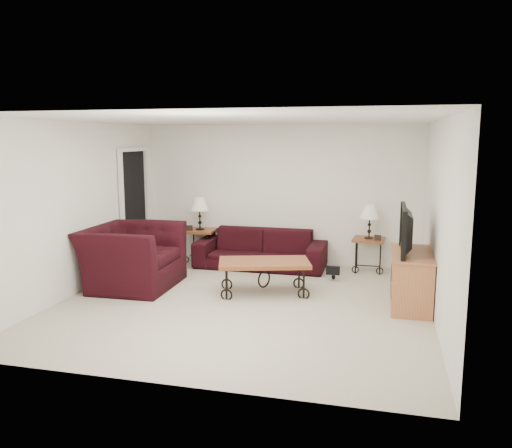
{
  "coord_description": "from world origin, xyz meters",
  "views": [
    {
      "loc": [
        1.84,
        -6.65,
        2.25
      ],
      "look_at": [
        0.0,
        0.7,
        1.0
      ],
      "focal_mm": 36.32,
      "sensor_mm": 36.0,
      "label": 1
    }
  ],
  "objects_px": {
    "sofa": "(261,249)",
    "backpack": "(334,266)",
    "lamp_right": "(369,222)",
    "tv_stand": "(411,279)",
    "side_table_left": "(200,245)",
    "armchair": "(132,257)",
    "coffee_table": "(264,277)",
    "television": "(412,230)",
    "side_table_right": "(368,255)",
    "lamp_left": "(200,214)"
  },
  "relations": [
    {
      "from": "sofa",
      "to": "backpack",
      "type": "distance_m",
      "value": 1.43
    },
    {
      "from": "lamp_right",
      "to": "tv_stand",
      "type": "xyz_separation_m",
      "value": [
        0.62,
        -1.74,
        -0.5
      ]
    },
    {
      "from": "side_table_left",
      "to": "armchair",
      "type": "relative_size",
      "value": 0.41
    },
    {
      "from": "side_table_left",
      "to": "coffee_table",
      "type": "xyz_separation_m",
      "value": [
        1.61,
        -1.69,
        -0.05
      ]
    },
    {
      "from": "television",
      "to": "tv_stand",
      "type": "bearing_deg",
      "value": 90.0
    },
    {
      "from": "side_table_right",
      "to": "lamp_right",
      "type": "xyz_separation_m",
      "value": [
        0.0,
        0.0,
        0.57
      ]
    },
    {
      "from": "sofa",
      "to": "television",
      "type": "distance_m",
      "value": 3.0
    },
    {
      "from": "side_table_left",
      "to": "television",
      "type": "bearing_deg",
      "value": -25.43
    },
    {
      "from": "side_table_left",
      "to": "television",
      "type": "distance_m",
      "value": 4.11
    },
    {
      "from": "lamp_right",
      "to": "coffee_table",
      "type": "height_order",
      "value": "lamp_right"
    },
    {
      "from": "sofa",
      "to": "side_table_left",
      "type": "bearing_deg",
      "value": 171.42
    },
    {
      "from": "tv_stand",
      "to": "television",
      "type": "height_order",
      "value": "television"
    },
    {
      "from": "lamp_left",
      "to": "armchair",
      "type": "bearing_deg",
      "value": -103.47
    },
    {
      "from": "side_table_right",
      "to": "coffee_table",
      "type": "xyz_separation_m",
      "value": [
        -1.44,
        -1.69,
        -0.04
      ]
    },
    {
      "from": "side_table_left",
      "to": "lamp_left",
      "type": "relative_size",
      "value": 1.0
    },
    {
      "from": "tv_stand",
      "to": "side_table_right",
      "type": "bearing_deg",
      "value": 109.74
    },
    {
      "from": "lamp_right",
      "to": "backpack",
      "type": "relative_size",
      "value": 1.34
    },
    {
      "from": "side_table_left",
      "to": "lamp_right",
      "type": "distance_m",
      "value": 3.1
    },
    {
      "from": "side_table_right",
      "to": "lamp_right",
      "type": "relative_size",
      "value": 1.0
    },
    {
      "from": "coffee_table",
      "to": "backpack",
      "type": "xyz_separation_m",
      "value": [
        0.92,
        1.02,
        -0.03
      ]
    },
    {
      "from": "tv_stand",
      "to": "armchair",
      "type": "bearing_deg",
      "value": -178.95
    },
    {
      "from": "side_table_right",
      "to": "television",
      "type": "bearing_deg",
      "value": -70.85
    },
    {
      "from": "television",
      "to": "side_table_left",
      "type": "bearing_deg",
      "value": -115.43
    },
    {
      "from": "backpack",
      "to": "armchair",
      "type": "bearing_deg",
      "value": -149.41
    },
    {
      "from": "sofa",
      "to": "backpack",
      "type": "xyz_separation_m",
      "value": [
        1.33,
        -0.49,
        -0.12
      ]
    },
    {
      "from": "lamp_left",
      "to": "backpack",
      "type": "height_order",
      "value": "lamp_left"
    },
    {
      "from": "lamp_left",
      "to": "tv_stand",
      "type": "height_order",
      "value": "lamp_left"
    },
    {
      "from": "armchair",
      "to": "backpack",
      "type": "distance_m",
      "value": 3.18
    },
    {
      "from": "side_table_left",
      "to": "lamp_right",
      "type": "bearing_deg",
      "value": -0.0
    },
    {
      "from": "sofa",
      "to": "lamp_left",
      "type": "relative_size",
      "value": 3.81
    },
    {
      "from": "armchair",
      "to": "television",
      "type": "bearing_deg",
      "value": -90.35
    },
    {
      "from": "coffee_table",
      "to": "armchair",
      "type": "xyz_separation_m",
      "value": [
        -2.04,
        -0.12,
        0.22
      ]
    },
    {
      "from": "side_table_left",
      "to": "side_table_right",
      "type": "bearing_deg",
      "value": -0.0
    },
    {
      "from": "armchair",
      "to": "backpack",
      "type": "height_order",
      "value": "armchair"
    },
    {
      "from": "side_table_right",
      "to": "coffee_table",
      "type": "height_order",
      "value": "side_table_right"
    },
    {
      "from": "lamp_left",
      "to": "tv_stand",
      "type": "distance_m",
      "value": 4.1
    },
    {
      "from": "lamp_left",
      "to": "lamp_right",
      "type": "distance_m",
      "value": 3.05
    },
    {
      "from": "armchair",
      "to": "backpack",
      "type": "bearing_deg",
      "value": -70.28
    },
    {
      "from": "side_table_left",
      "to": "backpack",
      "type": "xyz_separation_m",
      "value": [
        2.53,
        -0.67,
        -0.08
      ]
    },
    {
      "from": "side_table_right",
      "to": "backpack",
      "type": "height_order",
      "value": "side_table_right"
    },
    {
      "from": "armchair",
      "to": "tv_stand",
      "type": "distance_m",
      "value": 4.11
    },
    {
      "from": "lamp_right",
      "to": "armchair",
      "type": "bearing_deg",
      "value": -152.51
    },
    {
      "from": "sofa",
      "to": "coffee_table",
      "type": "distance_m",
      "value": 1.57
    },
    {
      "from": "sofa",
      "to": "armchair",
      "type": "height_order",
      "value": "armchair"
    },
    {
      "from": "side_table_left",
      "to": "lamp_right",
      "type": "xyz_separation_m",
      "value": [
        3.05,
        -0.0,
        0.56
      ]
    },
    {
      "from": "side_table_left",
      "to": "tv_stand",
      "type": "height_order",
      "value": "tv_stand"
    },
    {
      "from": "coffee_table",
      "to": "lamp_left",
      "type": "bearing_deg",
      "value": 133.66
    },
    {
      "from": "side_table_right",
      "to": "television",
      "type": "distance_m",
      "value": 1.99
    },
    {
      "from": "backpack",
      "to": "tv_stand",
      "type": "bearing_deg",
      "value": -33.59
    },
    {
      "from": "sofa",
      "to": "television",
      "type": "height_order",
      "value": "television"
    }
  ]
}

